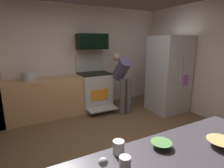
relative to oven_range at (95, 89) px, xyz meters
name	(u,v)px	position (x,y,z in m)	size (l,w,h in m)	color
ground_plane	(117,152)	(-0.45, -1.97, -0.52)	(5.20, 4.80, 0.02)	brown
wall_back	(72,58)	(-0.45, 0.37, 0.79)	(5.20, 0.12, 2.60)	silver
wall_right	(223,62)	(2.09, -1.97, 0.79)	(0.12, 4.80, 2.60)	silver
lower_cabinet_run	(40,99)	(-1.35, 0.01, -0.06)	(2.40, 0.60, 0.90)	tan
oven_range	(95,89)	(0.00, 0.00, 0.00)	(0.76, 0.94, 1.54)	beige
microwave	(92,41)	(0.00, 0.09, 1.21)	(0.74, 0.38, 0.38)	black
refrigerator	(169,74)	(1.58, -0.99, 0.42)	(0.84, 0.79, 1.86)	#B8BDC6
person_cook	(123,78)	(0.51, -0.55, 0.36)	(0.31, 0.65, 1.45)	#595959
mixing_bowl_large	(221,143)	(-0.32, -3.47, 0.42)	(0.23, 0.23, 0.05)	#EBC872
mixing_bowl_small	(161,144)	(-0.76, -3.25, 0.41)	(0.17, 0.17, 0.04)	#639E4F
wine_glass_near	(103,164)	(-1.33, -3.34, 0.49)	(0.06, 0.06, 0.15)	silver
mug_coffee	(125,164)	(-1.17, -3.34, 0.44)	(0.08, 0.08, 0.10)	silver
mug_tea	(119,147)	(-1.11, -3.16, 0.44)	(0.09, 0.09, 0.10)	silver
stock_pot	(29,76)	(-1.52, 0.01, 0.48)	(0.29, 0.29, 0.19)	#BBBBB9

